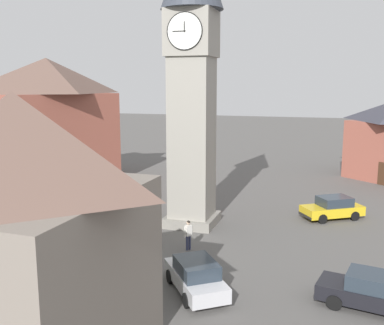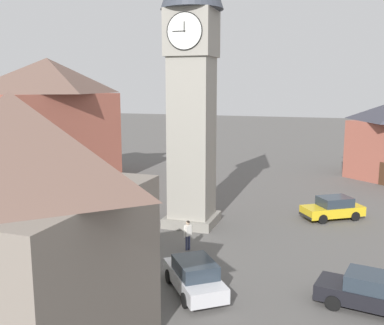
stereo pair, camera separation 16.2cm
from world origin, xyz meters
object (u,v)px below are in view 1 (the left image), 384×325
object	(u,v)px
car_red_corner	(333,208)
pedestrian	(188,232)
car_white_side	(371,291)
tree	(16,169)
car_silver_kerb	(196,276)
clock_tower	(192,48)
building_hall_far	(49,121)
car_blue_kerb	(95,224)
building_terrace_right	(21,234)

from	to	relation	value
car_red_corner	pedestrian	bearing A→B (deg)	48.15
car_white_side	tree	xyz separation A→B (m)	(16.82, 0.19, 4.15)
car_silver_kerb	car_white_side	xyz separation A→B (m)	(-7.26, -0.74, 0.00)
clock_tower	building_hall_far	xyz separation A→B (m)	(16.06, -7.74, -5.49)
car_white_side	building_hall_far	distance (m)	31.44
car_blue_kerb	car_red_corner	bearing A→B (deg)	-149.54
car_silver_kerb	tree	distance (m)	10.43
car_silver_kerb	tree	size ratio (longest dim) A/B	0.56
tree	building_hall_far	xyz separation A→B (m)	(9.59, -16.48, 0.89)
car_blue_kerb	pedestrian	xyz separation A→B (m)	(-6.09, 0.44, 0.25)
car_blue_kerb	building_terrace_right	size ratio (longest dim) A/B	0.49
pedestrian	tree	xyz separation A→B (m)	(7.67, 4.23, 3.90)
car_blue_kerb	car_white_side	distance (m)	15.88
car_blue_kerb	tree	size ratio (longest dim) A/B	0.57
building_terrace_right	clock_tower	bearing A→B (deg)	-91.70
pedestrian	car_blue_kerb	bearing A→B (deg)	-4.14
car_white_side	clock_tower	bearing A→B (deg)	-39.54
car_blue_kerb	car_white_side	world-z (taller)	same
car_blue_kerb	pedestrian	world-z (taller)	pedestrian
clock_tower	tree	xyz separation A→B (m)	(6.46, 8.73, -6.39)
car_blue_kerb	tree	world-z (taller)	tree
car_blue_kerb	car_red_corner	xyz separation A→B (m)	(-13.70, -8.06, 0.00)
car_white_side	building_hall_far	size ratio (longest dim) A/B	0.33
car_blue_kerb	car_red_corner	distance (m)	15.90
car_white_side	building_hall_far	xyz separation A→B (m)	(26.41, -16.29, 5.04)
clock_tower	tree	bearing A→B (deg)	53.51
car_blue_kerb	car_white_side	size ratio (longest dim) A/B	1.01
clock_tower	car_white_side	distance (m)	17.07
building_terrace_right	building_hall_far	distance (m)	28.44
car_white_side	building_terrace_right	size ratio (longest dim) A/B	0.49
tree	building_hall_far	world-z (taller)	building_hall_far
car_white_side	pedestrian	xyz separation A→B (m)	(9.15, -4.04, 0.25)
clock_tower	car_blue_kerb	bearing A→B (deg)	39.78
car_blue_kerb	building_terrace_right	bearing A→B (deg)	110.25
car_white_side	building_terrace_right	xyz separation A→B (m)	(10.83, 7.46, 3.79)
car_red_corner	building_terrace_right	size ratio (longest dim) A/B	0.49
clock_tower	building_hall_far	distance (m)	18.65
car_silver_kerb	car_red_corner	bearing A→B (deg)	-113.33
tree	building_terrace_right	xyz separation A→B (m)	(-5.99, 7.28, -0.36)
pedestrian	building_terrace_right	distance (m)	12.15
building_terrace_right	pedestrian	bearing A→B (deg)	-98.32
building_terrace_right	car_silver_kerb	bearing A→B (deg)	-117.95
car_blue_kerb	tree	distance (m)	6.44
pedestrian	tree	size ratio (longest dim) A/B	0.22
car_red_corner	car_white_side	world-z (taller)	same
clock_tower	car_red_corner	distance (m)	14.31
clock_tower	building_terrace_right	bearing A→B (deg)	88.30
clock_tower	car_white_side	size ratio (longest dim) A/B	4.42
car_silver_kerb	building_hall_far	size ratio (longest dim) A/B	0.32
car_blue_kerb	building_hall_far	size ratio (longest dim) A/B	0.33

